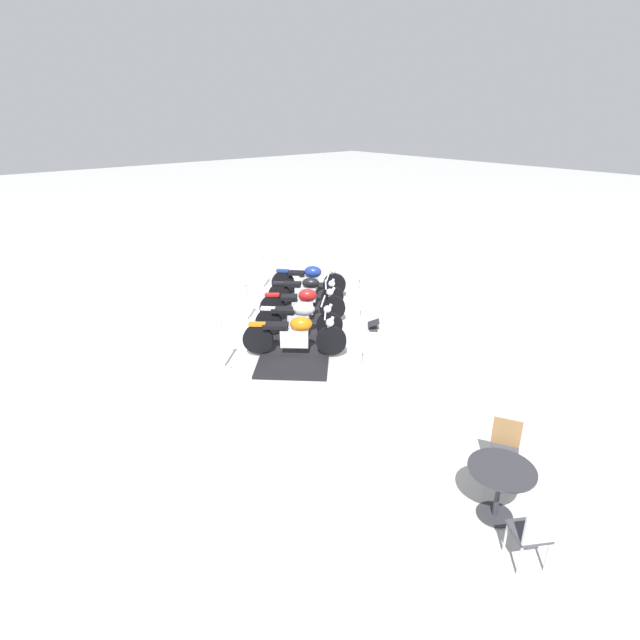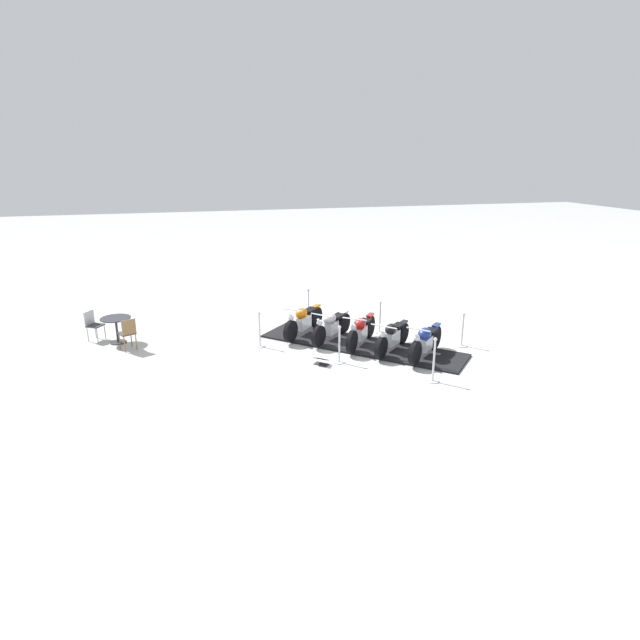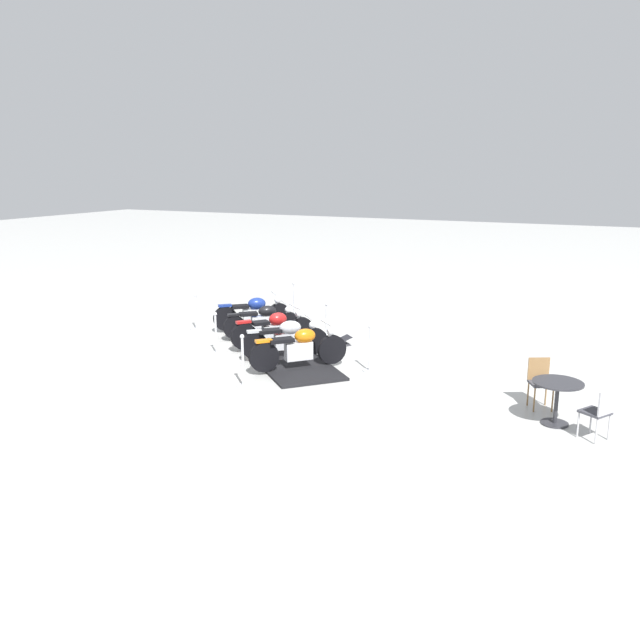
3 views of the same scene
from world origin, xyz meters
The scene contains 17 objects.
ground_plane centered at (0.00, 0.00, 0.00)m, with size 80.00×80.00×0.00m, color silver.
display_platform centered at (0.00, 0.00, 0.03)m, with size 6.05×1.50×0.06m, color black.
motorcycle_copper centered at (1.31, 1.41, 0.52)m, with size 1.75×1.62×0.97m.
motorcycle_chrome centered at (0.64, 0.72, 0.51)m, with size 1.49×1.61×0.92m.
motorcycle_maroon centered at (-0.03, 0.02, 0.51)m, with size 1.75×1.47×0.96m.
motorcycle_black centered at (-0.68, -0.67, 0.48)m, with size 1.48×1.60×0.89m.
motorcycle_navy centered at (-1.35, -1.37, 0.51)m, with size 1.54×1.67×0.96m.
stanchion_right_mid centered at (-1.03, 0.98, 0.34)m, with size 0.32×0.32×1.05m.
stanchion_left_mid centered at (1.03, -0.98, 0.30)m, with size 0.36×0.36×1.03m.
stanchion_right_front centered at (0.74, 2.85, 0.37)m, with size 0.30×0.30×1.06m.
stanchion_left_rear centered at (-0.74, -2.85, 0.30)m, with size 0.36×0.36×1.01m.
stanchion_right_rear centered at (-2.81, -0.88, 0.37)m, with size 0.33×0.33×1.15m.
stanchion_left_front centered at (2.81, 0.88, 0.38)m, with size 0.31×0.31×1.11m.
info_placard centered at (-1.05, 1.48, 0.08)m, with size 0.45×0.45×0.22m.
cafe_table centered at (2.17, 6.87, 0.59)m, with size 0.86×0.86×0.78m.
cafe_chair_near_table centered at (2.61, 7.57, 0.52)m, with size 0.55×0.55×0.90m.
cafe_chair_across_table centered at (1.44, 6.50, 0.55)m, with size 0.54×0.54×0.93m.
Camera 2 is at (-13.46, 4.88, 5.33)m, focal length 29.25 mm.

